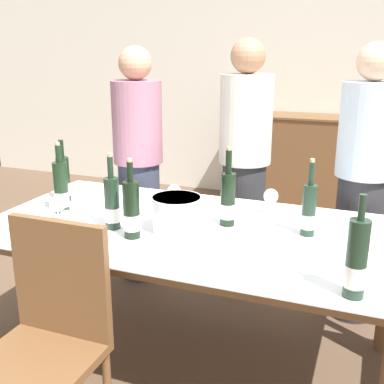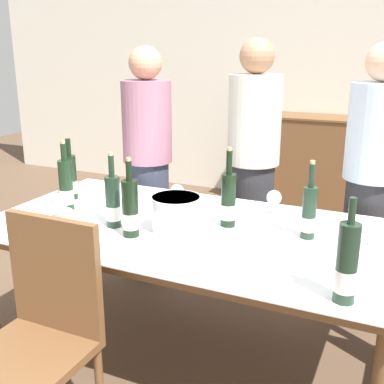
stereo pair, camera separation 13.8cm
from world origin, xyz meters
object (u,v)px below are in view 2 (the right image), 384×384
Objects in this scene: wine_bottle_2 at (130,210)px; wine_bottle_6 at (228,201)px; dining_table at (192,239)px; wine_glass_4 at (375,229)px; wine_glass_2 at (274,199)px; wine_bottle_1 at (66,186)px; ice_bucket at (176,213)px; wine_bottle_4 at (309,213)px; wine_bottle_3 at (71,178)px; wine_glass_0 at (67,218)px; person_guest_left at (253,170)px; wine_glass_1 at (177,192)px; wine_glass_3 at (61,202)px; chair_near_front at (41,325)px; sideboard_cabinet at (325,164)px; person_host at (148,166)px; person_guest_right at (372,191)px; wine_bottle_0 at (347,266)px; wine_bottle_5 at (113,203)px.

wine_bottle_2 is 0.95× the size of wine_bottle_6.
dining_table is 16.02× the size of wine_glass_4.
wine_glass_2 is at bearing 46.75° from wine_bottle_2.
wine_bottle_1 reaches higher than dining_table.
wine_bottle_6 is at bearing 39.81° from ice_bucket.
wine_bottle_1 reaches higher than wine_bottle_4.
wine_bottle_3 is 0.62m from wine_glass_0.
wine_glass_1 is at bearing -105.55° from person_guest_left.
wine_glass_3 is 1.26m from person_guest_left.
dining_table is 0.86m from wine_bottle_3.
ice_bucket is 0.25× the size of chair_near_front.
sideboard_cabinet is 0.97× the size of person_host.
wine_glass_0 is 0.09× the size of person_guest_left.
wine_glass_0 is at bearing -141.38° from dining_table.
person_guest_right reaches higher than wine_glass_4.
ice_bucket is 0.64× the size of wine_bottle_0.
wine_bottle_1 is 0.16m from wine_glass_3.
wine_bottle_2 is 1.08m from wine_glass_4.
wine_bottle_6 is 2.88× the size of wine_glass_2.
wine_bottle_5 is at bearing -30.27° from wine_bottle_3.
wine_glass_3 is (0.08, -0.14, -0.03)m from wine_bottle_1.
wine_bottle_6 reaches higher than wine_bottle_2.
chair_near_front is at bearing -97.93° from wine_bottle_2.
wine_bottle_1 is at bearing 161.09° from wine_bottle_2.
wine_bottle_4 reaches higher than wine_glass_1.
wine_glass_0 is at bearing -50.89° from wine_bottle_1.
wine_bottle_6 is (-0.02, -2.68, 0.39)m from sideboard_cabinet.
wine_bottle_1 is 2.98× the size of wine_glass_4.
wine_glass_4 is 0.08× the size of person_guest_left.
wine_bottle_4 is (0.37, -2.68, 0.39)m from sideboard_cabinet.
wine_glass_3 reaches higher than wine_glass_4.
person_host reaches higher than wine_bottle_4.
wine_glass_0 is (-0.60, -0.46, -0.03)m from wine_bottle_6.
wine_bottle_5 is 2.51× the size of wine_glass_1.
wine_bottle_6 is at bearing -178.92° from wine_bottle_4.
wine_bottle_2 reaches higher than wine_bottle_4.
chair_near_front is (-0.24, -0.69, -0.27)m from ice_bucket.
person_guest_left is at bearing 79.57° from chair_near_front.
wine_bottle_5 is at bearing 96.11° from chair_near_front.
ice_bucket is (-0.05, -0.07, 0.15)m from dining_table.
wine_bottle_1 is at bearing 129.11° from wine_glass_0.
chair_near_front is at bearing -59.16° from wine_bottle_1.
ice_bucket is 1.07m from person_host.
dining_table is 5.37× the size of wine_bottle_1.
person_host is at bearing 104.68° from chair_near_front.
wine_bottle_1 is at bearing -173.35° from wine_bottle_4.
wine_bottle_1 reaches higher than wine_glass_3.
dining_table is at bearing -132.45° from wine_glass_2.
wine_bottle_6 is (0.98, -0.04, 0.01)m from wine_bottle_3.
person_host reaches higher than wine_glass_0.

